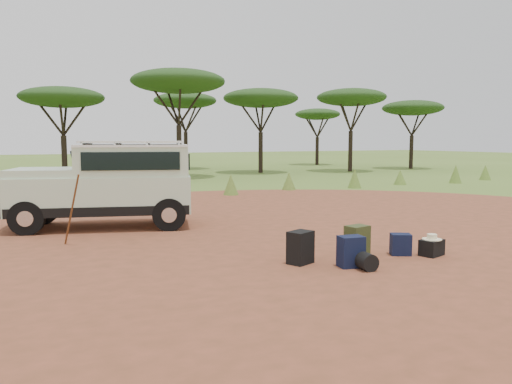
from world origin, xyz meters
name	(u,v)px	position (x,y,z in m)	size (l,w,h in m)	color
ground	(262,242)	(0.00, 0.00, 0.00)	(140.00, 140.00, 0.00)	#587529
dirt_clearing	(262,242)	(0.00, 0.00, 0.00)	(23.00, 23.00, 0.01)	brown
grass_fringe	(155,187)	(0.12, 8.67, 0.40)	(36.60, 1.60, 0.90)	#587529
acacia_treeline	(111,90)	(0.75, 19.81, 4.87)	(46.70, 13.20, 6.26)	black
safari_vehicle	(109,186)	(-2.50, 3.23, 1.01)	(4.58, 2.85, 2.10)	beige
walking_staff	(72,210)	(-3.58, 1.33, 0.73)	(0.04, 0.04, 1.55)	brown
backpack_black	(300,248)	(-0.27, -1.94, 0.28)	(0.42, 0.31, 0.57)	black
backpack_navy	(351,252)	(0.37, -2.51, 0.26)	(0.40, 0.29, 0.53)	#111535
backpack_olive	(357,241)	(0.96, -1.92, 0.28)	(0.41, 0.29, 0.57)	#3D4520
duffel_navy	(401,245)	(1.73, -2.22, 0.20)	(0.36, 0.27, 0.40)	#111535
hard_case	(432,248)	(2.20, -2.52, 0.15)	(0.43, 0.30, 0.30)	black
stuff_sack	(367,262)	(0.47, -2.80, 0.15)	(0.29, 0.29, 0.29)	black
safari_hat	(432,238)	(2.20, -2.52, 0.34)	(0.35, 0.35, 0.10)	beige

